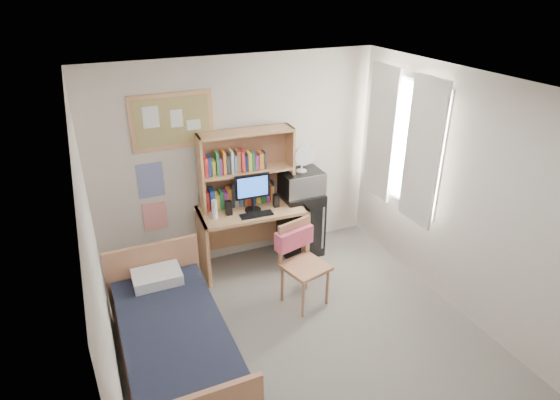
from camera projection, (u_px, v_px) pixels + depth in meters
name	position (u px, v px, depth m)	size (l,w,h in m)	color
floor	(314.00, 355.00, 4.65)	(3.60, 4.20, 0.02)	gray
ceiling	(325.00, 93.00, 3.51)	(3.60, 4.20, 0.02)	white
wall_back	(240.00, 162.00, 5.81)	(3.60, 0.04, 2.60)	silver
wall_left	(102.00, 293.00, 3.43)	(0.04, 4.20, 2.60)	silver
wall_right	(476.00, 205.00, 4.73)	(0.04, 4.20, 2.60)	silver
window_unit	(403.00, 142.00, 5.57)	(0.10, 1.40, 1.70)	white
curtain_left	(422.00, 153.00, 5.23)	(0.04, 0.55, 1.70)	white
curtain_right	(381.00, 133.00, 5.89)	(0.04, 0.55, 1.70)	white
bulletin_board	(172.00, 121.00, 5.24)	(0.94, 0.03, 0.64)	tan
poster_wave	(150.00, 180.00, 5.42)	(0.30, 0.01, 0.42)	navy
poster_japan	(155.00, 216.00, 5.63)	(0.28, 0.01, 0.36)	red
desk	(252.00, 237.00, 5.92)	(1.30, 0.65, 0.81)	tan
desk_chair	(305.00, 266.00, 5.18)	(0.49, 0.49, 0.98)	tan
mini_fridge	(300.00, 222.00, 6.21)	(0.52, 0.52, 0.88)	black
bed	(176.00, 348.00, 4.36)	(0.95, 1.89, 0.52)	black
hutch	(247.00, 168.00, 5.66)	(1.15, 0.29, 0.94)	tan
monitor	(253.00, 194.00, 5.59)	(0.43, 0.03, 0.45)	black
keyboard	(256.00, 215.00, 5.57)	(0.40, 0.13, 0.02)	black
speaker_left	(229.00, 208.00, 5.56)	(0.07, 0.07, 0.18)	black
speaker_right	(276.00, 201.00, 5.75)	(0.07, 0.07, 0.16)	black
water_bottle	(215.00, 210.00, 5.45)	(0.07, 0.07, 0.23)	white
hoodie	(294.00, 238.00, 5.20)	(0.46, 0.14, 0.22)	#F05B77
microwave	(301.00, 182.00, 5.94)	(0.51, 0.39, 0.29)	silver
desk_fan	(302.00, 159.00, 5.80)	(0.26, 0.26, 0.33)	white
pillow	(157.00, 277.00, 4.84)	(0.49, 0.34, 0.12)	white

